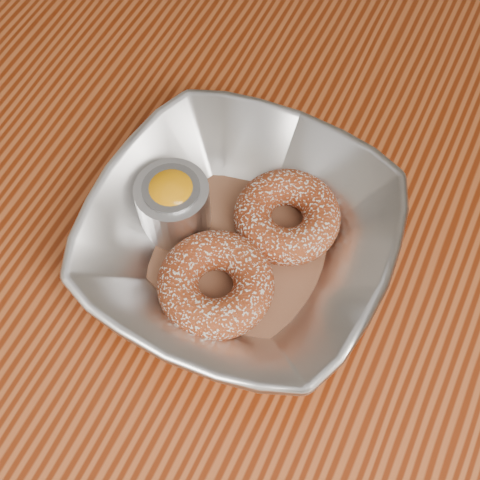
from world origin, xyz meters
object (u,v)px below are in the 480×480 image
at_px(donut_back, 287,216).
at_px(ramekin, 173,203).
at_px(table, 241,299).
at_px(donut_front, 216,284).
at_px(serving_bowl, 240,240).

bearing_deg(donut_back, ramekin, -157.92).
height_order(table, ramekin, ramekin).
bearing_deg(table, donut_front, -90.55).
xyz_separation_m(donut_back, ramekin, (-0.09, -0.03, 0.01)).
distance_m(table, donut_back, 0.13).
bearing_deg(table, ramekin, 179.90).
relative_size(donut_back, donut_front, 0.96).
bearing_deg(serving_bowl, ramekin, 176.37).
relative_size(serving_bowl, ramekin, 4.02).
distance_m(donut_back, donut_front, 0.08).
bearing_deg(ramekin, serving_bowl, -3.63).
relative_size(serving_bowl, donut_front, 2.63).
distance_m(serving_bowl, donut_back, 0.05).
height_order(serving_bowl, donut_back, serving_bowl).
bearing_deg(donut_front, donut_back, 72.61).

